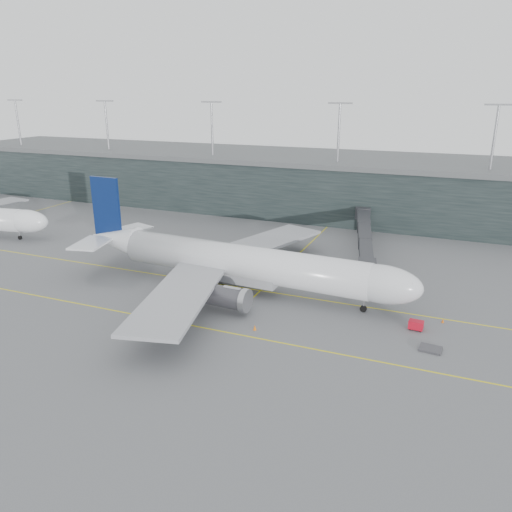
% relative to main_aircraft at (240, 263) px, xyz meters
% --- Properties ---
extents(ground, '(320.00, 320.00, 0.00)m').
position_rel_main_aircraft_xyz_m(ground, '(-1.64, 4.85, -4.82)').
color(ground, '#545458').
rests_on(ground, ground).
extents(taxiline_a, '(160.00, 0.25, 0.02)m').
position_rel_main_aircraft_xyz_m(taxiline_a, '(-1.64, 0.85, -4.81)').
color(taxiline_a, yellow).
rests_on(taxiline_a, ground).
extents(taxiline_b, '(160.00, 0.25, 0.02)m').
position_rel_main_aircraft_xyz_m(taxiline_b, '(-1.64, -15.15, -4.81)').
color(taxiline_b, yellow).
rests_on(taxiline_b, ground).
extents(taxiline_lead_main, '(0.25, 60.00, 0.02)m').
position_rel_main_aircraft_xyz_m(taxiline_lead_main, '(3.36, 24.85, -4.81)').
color(taxiline_lead_main, yellow).
rests_on(taxiline_lead_main, ground).
extents(taxiline_lead_adj, '(0.25, 60.00, 0.02)m').
position_rel_main_aircraft_xyz_m(taxiline_lead_adj, '(-76.64, 24.85, -4.81)').
color(taxiline_lead_adj, yellow).
rests_on(taxiline_lead_adj, ground).
extents(terminal, '(240.00, 36.00, 29.00)m').
position_rel_main_aircraft_xyz_m(terminal, '(-1.64, 62.85, 2.80)').
color(terminal, black).
rests_on(terminal, ground).
extents(main_aircraft, '(61.26, 57.53, 17.18)m').
position_rel_main_aircraft_xyz_m(main_aircraft, '(0.00, 0.00, 0.00)').
color(main_aircraft, silver).
rests_on(main_aircraft, ground).
extents(jet_bridge, '(10.63, 42.61, 5.88)m').
position_rel_main_aircraft_xyz_m(jet_bridge, '(16.86, 27.52, -0.42)').
color(jet_bridge, '#28292D').
rests_on(jet_bridge, ground).
extents(gse_cart, '(2.07, 1.40, 1.36)m').
position_rel_main_aircraft_xyz_m(gse_cart, '(29.05, -4.31, -4.07)').
color(gse_cart, '#B80D1F').
rests_on(gse_cart, ground).
extents(baggage_dolly, '(2.94, 2.44, 0.28)m').
position_rel_main_aircraft_xyz_m(baggage_dolly, '(31.41, -9.58, -4.66)').
color(baggage_dolly, '#38373C').
rests_on(baggage_dolly, ground).
extents(uld_a, '(2.49, 2.13, 2.02)m').
position_rel_main_aircraft_xyz_m(uld_a, '(-5.44, 15.79, -3.76)').
color(uld_a, '#3C3B41').
rests_on(uld_a, ground).
extents(uld_b, '(2.35, 1.93, 2.05)m').
position_rel_main_aircraft_xyz_m(uld_b, '(-4.03, 17.38, -3.74)').
color(uld_b, '#3C3B41').
rests_on(uld_b, ground).
extents(uld_c, '(2.07, 1.82, 1.60)m').
position_rel_main_aircraft_xyz_m(uld_c, '(-2.81, 16.38, -3.98)').
color(uld_c, '#3C3B41').
rests_on(uld_c, ground).
extents(cone_nose, '(0.39, 0.39, 0.62)m').
position_rel_main_aircraft_xyz_m(cone_nose, '(32.50, -0.44, -4.51)').
color(cone_nose, '#D3590B').
rests_on(cone_nose, ground).
extents(cone_wing_stbd, '(0.47, 0.47, 0.75)m').
position_rel_main_aircraft_xyz_m(cone_wing_stbd, '(8.04, -13.01, -4.45)').
color(cone_wing_stbd, orange).
rests_on(cone_wing_stbd, ground).
extents(cone_wing_port, '(0.50, 0.50, 0.79)m').
position_rel_main_aircraft_xyz_m(cone_wing_port, '(5.50, 15.35, -4.43)').
color(cone_wing_port, '#CB670B').
rests_on(cone_wing_port, ground).
extents(cone_tail, '(0.42, 0.42, 0.67)m').
position_rel_main_aircraft_xyz_m(cone_tail, '(-11.68, -4.71, -4.49)').
color(cone_tail, '#D4510B').
rests_on(cone_tail, ground).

